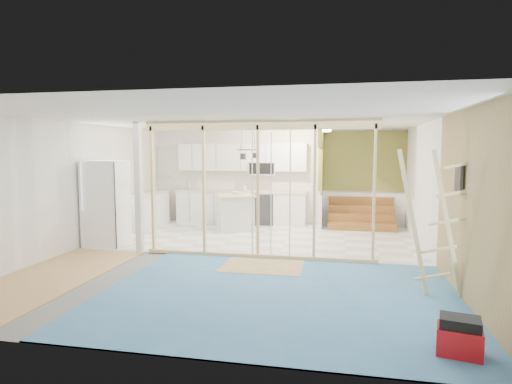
% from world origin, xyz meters
% --- Properties ---
extents(room, '(7.01, 8.01, 2.61)m').
position_xyz_m(room, '(0.00, 0.00, 1.30)').
color(room, slate).
rests_on(room, ground).
extents(floor_overlays, '(7.00, 8.00, 0.03)m').
position_xyz_m(floor_overlays, '(0.07, 0.06, 0.01)').
color(floor_overlays, white).
rests_on(floor_overlays, room).
extents(stud_frame, '(4.66, 0.14, 2.60)m').
position_xyz_m(stud_frame, '(-0.24, -0.00, 1.59)').
color(stud_frame, beige).
rests_on(stud_frame, room).
extents(base_cabinets, '(4.45, 2.24, 0.93)m').
position_xyz_m(base_cabinets, '(-1.61, 3.36, 0.47)').
color(base_cabinets, white).
rests_on(base_cabinets, room).
extents(upper_cabinets, '(3.60, 0.41, 0.85)m').
position_xyz_m(upper_cabinets, '(-0.84, 3.82, 1.82)').
color(upper_cabinets, white).
rests_on(upper_cabinets, room).
extents(green_partition, '(2.25, 1.51, 2.60)m').
position_xyz_m(green_partition, '(2.04, 3.66, 0.94)').
color(green_partition, olive).
rests_on(green_partition, room).
extents(pot_rack, '(0.52, 0.52, 0.72)m').
position_xyz_m(pot_rack, '(-0.31, 1.89, 2.00)').
color(pot_rack, black).
rests_on(pot_rack, room).
extents(sheathing_panel, '(0.02, 4.00, 2.60)m').
position_xyz_m(sheathing_panel, '(3.48, -2.00, 1.30)').
color(sheathing_panel, tan).
rests_on(sheathing_panel, room).
extents(electrical_panel, '(0.04, 0.30, 0.40)m').
position_xyz_m(electrical_panel, '(3.43, -1.40, 1.65)').
color(electrical_panel, '#343438').
rests_on(electrical_panel, room).
extents(ceiling_light, '(0.32, 0.32, 0.08)m').
position_xyz_m(ceiling_light, '(1.40, 3.00, 2.54)').
color(ceiling_light, '#FFEABF').
rests_on(ceiling_light, room).
extents(fridge, '(0.85, 0.82, 1.82)m').
position_xyz_m(fridge, '(-3.08, 0.45, 0.91)').
color(fridge, white).
rests_on(fridge, room).
extents(island, '(1.24, 1.24, 0.92)m').
position_xyz_m(island, '(-0.82, 2.70, 0.46)').
color(island, silver).
rests_on(island, room).
extents(bowl, '(0.29, 0.29, 0.06)m').
position_xyz_m(bowl, '(-0.83, 2.84, 0.95)').
color(bowl, silver).
rests_on(bowl, island).
extents(soap_bottle_a, '(0.14, 0.14, 0.33)m').
position_xyz_m(soap_bottle_a, '(-2.46, 3.80, 1.10)').
color(soap_bottle_a, '#ABAEBE').
rests_on(soap_bottle_a, base_cabinets).
extents(soap_bottle_b, '(0.12, 0.12, 0.21)m').
position_xyz_m(soap_bottle_b, '(-0.81, 3.75, 1.03)').
color(soap_bottle_b, silver).
rests_on(soap_bottle_b, base_cabinets).
extents(toolbox, '(0.48, 0.40, 0.40)m').
position_xyz_m(toolbox, '(3.00, -3.40, 0.19)').
color(toolbox, '#A10E14').
rests_on(toolbox, room).
extents(ladder, '(1.10, 0.07, 2.04)m').
position_xyz_m(ladder, '(3.10, -1.59, 1.04)').
color(ladder, '#D3C581').
rests_on(ladder, room).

